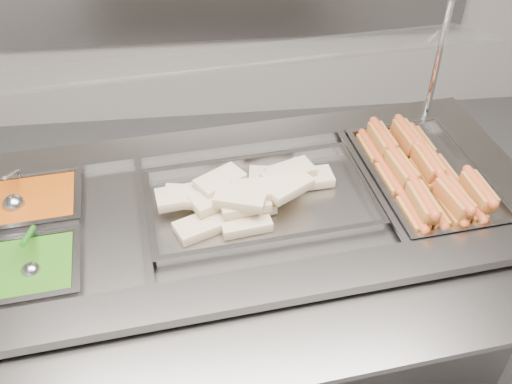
{
  "coord_description": "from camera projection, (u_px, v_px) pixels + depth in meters",
  "views": [
    {
      "loc": [
        -0.25,
        -1.02,
        2.23
      ],
      "look_at": [
        -0.09,
        0.43,
        0.99
      ],
      "focal_mm": 40.0,
      "sensor_mm": 36.0,
      "label": 1
    }
  ],
  "objects": [
    {
      "name": "serving_spoon",
      "position": [
        31.0,
        265.0,
        1.68
      ],
      "size": [
        0.06,
        0.2,
        0.14
      ],
      "color": "#ABABB0",
      "rests_on": "pan_peas"
    },
    {
      "name": "hotdogs_in_buns",
      "position": [
        419.0,
        173.0,
        2.02
      ],
      "size": [
        0.34,
        0.58,
        0.13
      ],
      "color": "#A26022",
      "rests_on": "pan_hotdogs"
    },
    {
      "name": "pan_hotdogs",
      "position": [
        423.0,
        182.0,
        2.06
      ],
      "size": [
        0.43,
        0.63,
        0.11
      ],
      "color": "gray",
      "rests_on": "steam_counter"
    },
    {
      "name": "steam_counter",
      "position": [
        243.0,
        293.0,
        2.23
      ],
      "size": [
        2.12,
        1.12,
        0.97
      ],
      "color": "gray",
      "rests_on": "ground"
    },
    {
      "name": "pan_wraps",
      "position": [
        259.0,
        203.0,
        1.95
      ],
      "size": [
        0.78,
        0.51,
        0.08
      ],
      "color": "gray",
      "rests_on": "steam_counter"
    },
    {
      "name": "sneeze_guard",
      "position": [
        224.0,
        61.0,
        1.84
      ],
      "size": [
        1.81,
        0.52,
        0.48
      ],
      "color": "silver",
      "rests_on": "steam_counter"
    },
    {
      "name": "tortilla_wraps",
      "position": [
        243.0,
        195.0,
        1.91
      ],
      "size": [
        0.63,
        0.35,
        0.11
      ],
      "color": "beige",
      "rests_on": "pan_wraps"
    },
    {
      "name": "ladle",
      "position": [
        14.0,
        203.0,
        1.9
      ],
      "size": [
        0.08,
        0.21,
        0.16
      ],
      "color": "#ABABB0",
      "rests_on": "pan_beans"
    },
    {
      "name": "tray_rail",
      "position": [
        282.0,
        345.0,
        1.54
      ],
      "size": [
        1.96,
        0.61,
        0.06
      ],
      "color": "slate",
      "rests_on": "steam_counter"
    },
    {
      "name": "pan_peas",
      "position": [
        24.0,
        277.0,
        1.71
      ],
      "size": [
        0.35,
        0.29,
        0.11
      ],
      "color": "gray",
      "rests_on": "steam_counter"
    },
    {
      "name": "pan_beans",
      "position": [
        32.0,
        209.0,
        1.95
      ],
      "size": [
        0.35,
        0.29,
        0.11
      ],
      "color": "gray",
      "rests_on": "steam_counter"
    }
  ]
}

